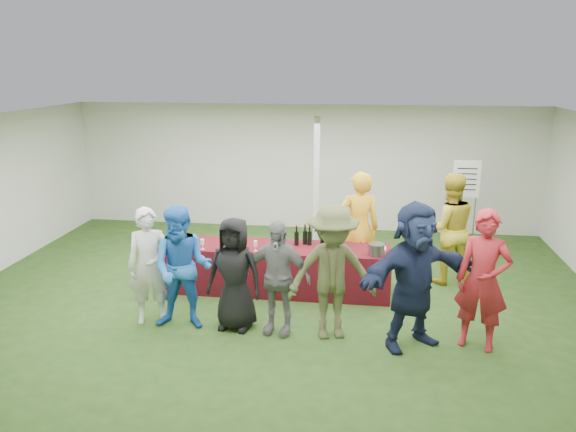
# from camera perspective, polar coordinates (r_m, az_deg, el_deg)

# --- Properties ---
(ground) EXTENTS (60.00, 60.00, 0.00)m
(ground) POSITION_cam_1_polar(r_m,az_deg,el_deg) (8.76, -1.22, -8.53)
(ground) COLOR #284719
(ground) RESTS_ON ground
(tent) EXTENTS (10.00, 10.00, 10.00)m
(tent) POSITION_cam_1_polar(r_m,az_deg,el_deg) (9.40, 2.88, 1.82)
(tent) COLOR white
(tent) RESTS_ON ground
(serving_table) EXTENTS (3.60, 0.80, 0.75)m
(serving_table) POSITION_cam_1_polar(r_m,az_deg,el_deg) (8.98, -1.27, -5.35)
(serving_table) COLOR #601113
(serving_table) RESTS_ON ground
(wine_bottles) EXTENTS (0.74, 0.17, 0.32)m
(wine_bottles) POSITION_cam_1_polar(r_m,az_deg,el_deg) (8.88, 2.90, -2.21)
(wine_bottles) COLOR black
(wine_bottles) RESTS_ON serving_table
(wine_glasses) EXTENTS (1.19, 0.11, 0.16)m
(wine_glasses) POSITION_cam_1_polar(r_m,az_deg,el_deg) (8.74, -7.25, -2.67)
(wine_glasses) COLOR silver
(wine_glasses) RESTS_ON serving_table
(water_bottle) EXTENTS (0.07, 0.07, 0.23)m
(water_bottle) POSITION_cam_1_polar(r_m,az_deg,el_deg) (8.89, -1.09, -2.28)
(water_bottle) COLOR silver
(water_bottle) RESTS_ON serving_table
(bar_towel) EXTENTS (0.25, 0.18, 0.03)m
(bar_towel) POSITION_cam_1_polar(r_m,az_deg,el_deg) (8.80, 9.10, -3.29)
(bar_towel) COLOR white
(bar_towel) RESTS_ON serving_table
(dump_bucket) EXTENTS (0.25, 0.25, 0.18)m
(dump_bucket) POSITION_cam_1_polar(r_m,az_deg,el_deg) (8.52, 8.95, -3.38)
(dump_bucket) COLOR slate
(dump_bucket) RESTS_ON serving_table
(wine_list_sign) EXTENTS (0.50, 0.03, 1.80)m
(wine_list_sign) POSITION_cam_1_polar(r_m,az_deg,el_deg) (11.00, 17.62, 2.92)
(wine_list_sign) COLOR slate
(wine_list_sign) RESTS_ON ground
(staff_pourer) EXTENTS (0.75, 0.56, 1.88)m
(staff_pourer) POSITION_cam_1_polar(r_m,az_deg,el_deg) (9.19, 7.18, -1.24)
(staff_pourer) COLOR gold
(staff_pourer) RESTS_ON ground
(staff_back) EXTENTS (1.00, 0.83, 1.85)m
(staff_back) POSITION_cam_1_polar(r_m,az_deg,el_deg) (9.53, 16.00, -1.23)
(staff_back) COLOR gold
(staff_back) RESTS_ON ground
(customer_0) EXTENTS (0.70, 0.58, 1.65)m
(customer_0) POSITION_cam_1_polar(r_m,az_deg,el_deg) (8.02, -13.88, -4.94)
(customer_0) COLOR silver
(customer_0) RESTS_ON ground
(customer_1) EXTENTS (0.86, 0.68, 1.72)m
(customer_1) POSITION_cam_1_polar(r_m,az_deg,el_deg) (7.74, -10.67, -5.24)
(customer_1) COLOR blue
(customer_1) RESTS_ON ground
(customer_2) EXTENTS (0.83, 0.60, 1.57)m
(customer_2) POSITION_cam_1_polar(r_m,az_deg,el_deg) (7.66, -5.45, -5.86)
(customer_2) COLOR black
(customer_2) RESTS_ON ground
(customer_3) EXTENTS (0.98, 0.54, 1.58)m
(customer_3) POSITION_cam_1_polar(r_m,az_deg,el_deg) (7.49, -1.12, -6.25)
(customer_3) COLOR slate
(customer_3) RESTS_ON ground
(customer_4) EXTENTS (1.30, 0.94, 1.81)m
(customer_4) POSITION_cam_1_polar(r_m,az_deg,el_deg) (7.35, 4.53, -5.76)
(customer_4) COLOR #494D29
(customer_4) RESTS_ON ground
(customer_5) EXTENTS (1.80, 1.43, 1.92)m
(customer_5) POSITION_cam_1_polar(r_m,az_deg,el_deg) (7.26, 12.68, -5.94)
(customer_5) COLOR #18213E
(customer_5) RESTS_ON ground
(customer_6) EXTENTS (0.77, 0.63, 1.82)m
(customer_6) POSITION_cam_1_polar(r_m,az_deg,el_deg) (7.48, 19.19, -6.20)
(customer_6) COLOR #A61E25
(customer_6) RESTS_ON ground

